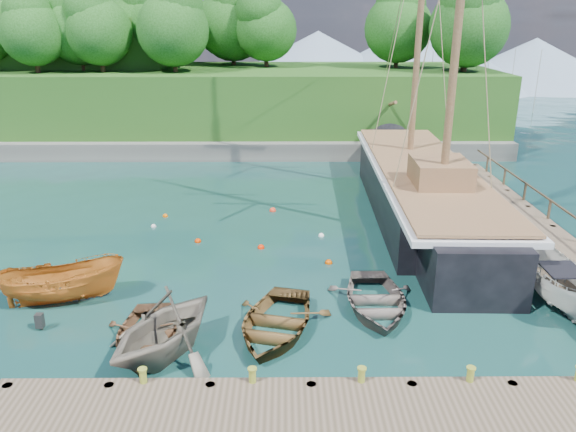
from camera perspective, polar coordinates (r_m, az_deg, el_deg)
name	(u,v)px	position (r m, az deg, el deg)	size (l,w,h in m)	color
ground	(288,310)	(20.74, -0.03, -9.49)	(160.00, 160.00, 0.00)	#133531
dock_near	(368,421)	(15.26, 8.14, -19.91)	(20.00, 3.20, 1.10)	brown
dock_east	(525,229)	(29.31, 22.98, -1.23)	(3.20, 24.00, 1.10)	brown
bollard_0	(146,400)	(16.93, -14.28, -17.70)	(0.26, 0.26, 0.45)	olive
bollard_1	(253,400)	(16.50, -3.57, -18.15)	(0.26, 0.26, 0.45)	olive
bollard_2	(360,399)	(16.61, 7.35, -18.00)	(0.26, 0.26, 0.45)	olive
bollard_3	(467,399)	(17.25, 17.75, -17.29)	(0.26, 0.26, 0.45)	olive
bollard_4	(574,399)	(18.37, 27.05, -16.19)	(0.26, 0.26, 0.45)	olive
rowboat_0	(147,345)	(19.31, -14.18, -12.57)	(2.96, 4.15, 0.86)	brown
rowboat_1	(166,355)	(18.67, -12.30, -13.62)	(3.86, 4.48, 2.36)	slate
rowboat_2	(275,332)	(19.43, -1.34, -11.69)	(3.36, 4.71, 0.98)	#543C1C
rowboat_3	(375,309)	(21.03, 8.83, -9.31)	(3.27, 4.57, 0.95)	#5F554F
motorboat_orange	(66,301)	(22.87, -21.67, -8.07)	(1.69, 4.50, 1.74)	#BD6A21
cabin_boat_white	(556,304)	(23.34, 25.60, -8.09)	(1.85, 4.91, 1.90)	beige
schooner	(422,194)	(30.83, 13.46, 2.19)	(5.62, 27.86, 20.48)	black
mooring_buoy_0	(112,266)	(25.28, -17.44, -4.87)	(0.37, 0.37, 0.37)	silver
mooring_buoy_1	(198,242)	(26.97, -9.14, -2.61)	(0.31, 0.31, 0.31)	#DE3400
mooring_buoy_2	(261,248)	(25.95, -2.76, -3.28)	(0.32, 0.32, 0.32)	#F82400
mooring_buoy_3	(321,236)	(27.34, 3.40, -2.06)	(0.29, 0.29, 0.29)	white
mooring_buoy_4	(165,217)	(30.66, -12.36, -0.06)	(0.27, 0.27, 0.27)	#E15900
mooring_buoy_5	(273,211)	(30.81, -1.56, 0.51)	(0.36, 0.36, 0.36)	red
mooring_buoy_6	(154,227)	(29.29, -13.50, -1.09)	(0.27, 0.27, 0.27)	silver
mooring_buoy_7	(329,263)	(24.44, 4.14, -4.82)	(0.32, 0.32, 0.32)	#D14600
headland	(135,72)	(51.30, -15.25, 13.89)	(51.00, 19.31, 12.90)	#474744
distant_ridge	(313,56)	(88.41, 2.57, 15.92)	(117.00, 40.00, 10.00)	#728CA5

